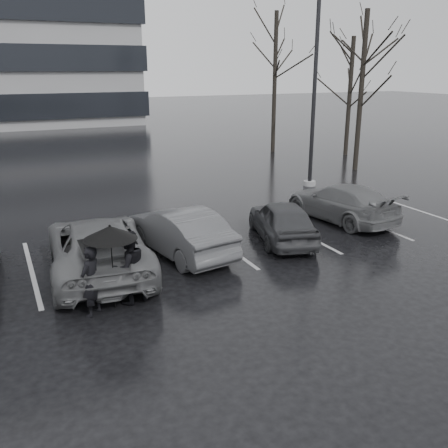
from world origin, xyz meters
name	(u,v)px	position (x,y,z in m)	size (l,w,h in m)	color
ground	(239,274)	(0.00, 0.00, 0.00)	(160.00, 160.00, 0.00)	black
car_main	(282,220)	(2.45, 1.86, 0.65)	(1.53, 3.80, 1.30)	black
car_west_a	(180,231)	(-0.90, 2.08, 0.69)	(1.47, 4.21, 1.39)	#313133
car_west_b	(98,246)	(-3.33, 1.73, 0.74)	(2.45, 5.31, 1.48)	#434345
car_east	(341,202)	(5.49, 2.85, 0.66)	(1.84, 4.53, 1.31)	#434345
pedestrian_left	(91,281)	(-3.97, -0.68, 0.81)	(0.59, 0.39, 1.61)	black
pedestrian_right	(129,267)	(-3.05, -0.43, 0.88)	(0.85, 0.66, 1.75)	black
umbrella	(110,233)	(-3.45, -0.57, 1.82)	(1.18, 1.18, 2.00)	black
lamp_post	(315,82)	(7.62, 7.86, 4.62)	(0.55, 0.55, 10.10)	gray
stall_stripes	(179,248)	(-0.80, 2.50, 0.00)	(19.72, 5.00, 0.00)	#A9A9AB
tree_east	(361,93)	(12.00, 10.00, 4.00)	(0.26, 0.26, 8.00)	black
tree_ne	(349,97)	(14.50, 14.00, 3.50)	(0.26, 0.26, 7.00)	black
tree_north	(275,84)	(11.00, 17.00, 4.25)	(0.26, 0.26, 8.50)	black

